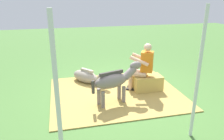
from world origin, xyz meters
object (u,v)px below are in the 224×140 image
at_px(hay_bale, 148,83).
at_px(tent_pole_left, 198,76).
at_px(pony_standing, 115,80).
at_px(pony_lying, 88,77).
at_px(tent_pole_right, 58,107).
at_px(person_seated, 143,65).

height_order(hay_bale, tent_pole_left, tent_pole_left).
relative_size(hay_bale, pony_standing, 0.56).
distance_m(hay_bale, tent_pole_left, 2.27).
bearing_deg(pony_lying, tent_pole_left, 117.04).
bearing_deg(pony_lying, hay_bale, 148.71).
xyz_separation_m(hay_bale, tent_pole_right, (2.28, 2.61, 0.97)).
distance_m(hay_bale, pony_standing, 1.19).
bearing_deg(hay_bale, person_seated, -19.75).
bearing_deg(hay_bale, pony_lying, -31.29).
bearing_deg(pony_lying, person_seated, 147.59).
relative_size(hay_bale, pony_lying, 0.61).
relative_size(person_seated, tent_pole_right, 0.55).
relative_size(hay_bale, person_seated, 0.57).
xyz_separation_m(person_seated, pony_lying, (1.34, -0.85, -0.52)).
height_order(person_seated, pony_standing, person_seated).
relative_size(hay_bale, tent_pole_left, 0.31).
relative_size(pony_lying, tent_pole_right, 0.52).
bearing_deg(pony_standing, hay_bale, -155.06).
xyz_separation_m(person_seated, pony_standing, (0.88, 0.53, -0.13)).
height_order(person_seated, tent_pole_left, tent_pole_left).
bearing_deg(tent_pole_right, hay_bale, -131.18).
bearing_deg(pony_lying, pony_standing, 108.30).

